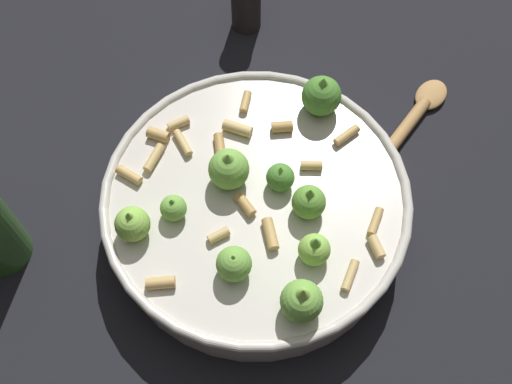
% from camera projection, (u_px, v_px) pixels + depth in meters
% --- Properties ---
extents(ground_plane, '(2.40, 2.40, 0.00)m').
position_uv_depth(ground_plane, '(256.00, 221.00, 0.73)').
color(ground_plane, black).
extents(cooking_pan, '(0.33, 0.33, 0.12)m').
position_uv_depth(cooking_pan, '(256.00, 206.00, 0.70)').
color(cooking_pan, beige).
rests_on(cooking_pan, ground).
extents(pepper_shaker, '(0.04, 0.04, 0.09)m').
position_uv_depth(pepper_shaker, '(246.00, 1.00, 0.83)').
color(pepper_shaker, black).
rests_on(pepper_shaker, ground).
extents(wooden_spoon, '(0.19, 0.18, 0.02)m').
position_uv_depth(wooden_spoon, '(399.00, 136.00, 0.78)').
color(wooden_spoon, '#B2844C').
rests_on(wooden_spoon, ground).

